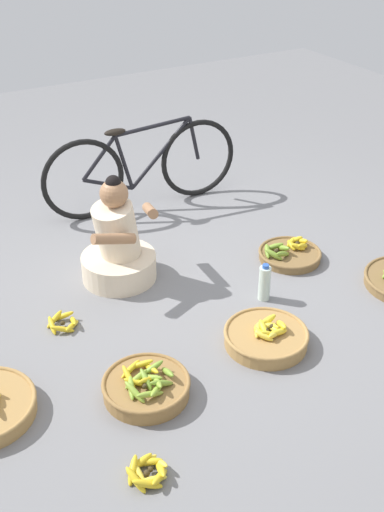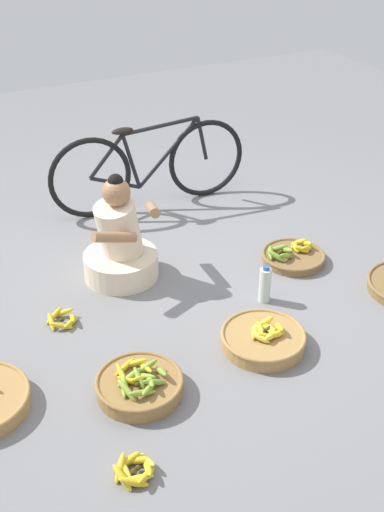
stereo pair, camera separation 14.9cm
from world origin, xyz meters
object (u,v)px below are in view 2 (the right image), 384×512
object	(u,v)px
banana_basket_back_right	(263,338)
banana_basket_back_center	(293,256)
vendor_woman_front	(120,246)
loose_bananas_front_right	(62,319)
bicycle_leaning	(150,166)
loose_bananas_near_vendor	(134,470)
water_bottle	(265,285)
banana_basket_front_left	(139,385)

from	to	relation	value
banana_basket_back_right	banana_basket_back_center	xyz separation A→B (m)	(0.72, 0.73, -0.01)
vendor_woman_front	loose_bananas_front_right	xyz separation A→B (m)	(-0.54, -0.34, -0.22)
banana_basket_back_center	loose_bananas_front_right	distance (m)	1.73
bicycle_leaning	loose_bananas_front_right	distance (m)	1.75
vendor_woman_front	banana_basket_back_right	distance (m)	1.22
loose_bananas_front_right	loose_bananas_near_vendor	xyz separation A→B (m)	(-0.05, -1.30, 0.00)
banana_basket_back_right	banana_basket_back_center	bearing A→B (deg)	45.13
vendor_woman_front	bicycle_leaning	bearing A→B (deg)	55.50
loose_bananas_near_vendor	bicycle_leaning	bearing A→B (deg)	64.40
banana_basket_back_right	water_bottle	distance (m)	0.49
banana_basket_back_right	water_bottle	xyz separation A→B (m)	(0.26, 0.40, 0.07)
loose_bananas_front_right	banana_basket_back_right	bearing A→B (deg)	-37.44
banana_basket_back_center	water_bottle	distance (m)	0.57
bicycle_leaning	banana_basket_back_right	distance (m)	2.06
banana_basket_back_right	water_bottle	world-z (taller)	water_bottle
loose_bananas_front_right	bicycle_leaning	bearing A→B (deg)	46.95
loose_bananas_front_right	loose_bananas_near_vendor	distance (m)	1.30
loose_bananas_front_right	loose_bananas_near_vendor	bearing A→B (deg)	-92.27
banana_basket_front_left	bicycle_leaning	bearing A→B (deg)	64.44
banana_basket_front_left	banana_basket_back_right	bearing A→B (deg)	2.48
loose_bananas_near_vendor	banana_basket_back_right	bearing A→B (deg)	26.60
banana_basket_back_center	water_bottle	xyz separation A→B (m)	(-0.46, -0.33, 0.08)
bicycle_leaning	loose_bananas_front_right	xyz separation A→B (m)	(-1.18, -1.26, -0.33)
water_bottle	vendor_woman_front	bearing A→B (deg)	135.80
banana_basket_front_left	vendor_woman_front	bearing A→B (deg)	72.75
banana_basket_front_left	banana_basket_back_center	bearing A→B (deg)	26.26
loose_bananas_near_vendor	banana_basket_back_center	bearing A→B (deg)	35.18
banana_basket_back_center	water_bottle	world-z (taller)	water_bottle
vendor_woman_front	loose_bananas_front_right	size ratio (longest dim) A/B	3.50
vendor_woman_front	water_bottle	distance (m)	1.03
banana_basket_back_right	loose_bananas_near_vendor	xyz separation A→B (m)	(-1.06, -0.53, -0.03)
vendor_woman_front	banana_basket_back_right	bearing A→B (deg)	-67.28
banana_basket_back_center	loose_bananas_near_vendor	bearing A→B (deg)	-144.82
banana_basket_back_center	loose_bananas_front_right	bearing A→B (deg)	178.48
vendor_woman_front	banana_basket_front_left	distance (m)	1.21
banana_basket_back_center	bicycle_leaning	bearing A→B (deg)	113.08
bicycle_leaning	loose_bananas_near_vendor	world-z (taller)	bicycle_leaning
banana_basket_back_right	loose_bananas_front_right	size ratio (longest dim) A/B	2.31
loose_bananas_front_right	water_bottle	bearing A→B (deg)	-16.26
bicycle_leaning	banana_basket_back_center	xyz separation A→B (m)	(0.56, -1.30, -0.31)
banana_basket_back_right	loose_bananas_front_right	distance (m)	1.27
water_bottle	bicycle_leaning	bearing A→B (deg)	93.44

